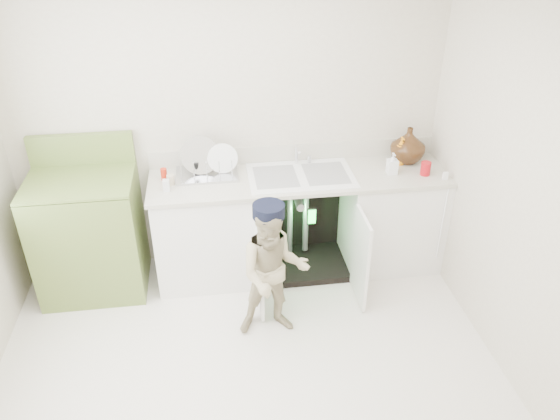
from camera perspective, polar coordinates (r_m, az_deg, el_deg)
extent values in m
plane|color=silver|center=(3.95, -3.16, -16.82)|extent=(3.50, 3.50, 0.00)
cube|color=beige|center=(4.49, -5.41, 8.84)|extent=(3.50, 2.50, 0.02)
cube|color=beige|center=(3.68, 24.48, 0.88)|extent=(2.50, 3.00, 0.02)
cube|color=white|center=(4.59, -7.81, -2.30)|extent=(0.80, 0.60, 0.86)
cube|color=white|center=(4.84, 11.45, -0.83)|extent=(0.80, 0.60, 0.86)
cube|color=black|center=(4.88, 1.53, 0.11)|extent=(0.80, 0.06, 0.86)
cube|color=black|center=(4.87, 1.99, -5.55)|extent=(0.80, 0.60, 0.06)
cylinder|color=gray|center=(4.71, 1.03, -0.79)|extent=(0.05, 0.05, 0.70)
cylinder|color=gray|center=(4.73, 2.71, -0.66)|extent=(0.05, 0.05, 0.70)
cylinder|color=gray|center=(4.59, 2.01, 0.76)|extent=(0.07, 0.18, 0.07)
cube|color=white|center=(4.21, -2.16, -5.93)|extent=(0.03, 0.40, 0.76)
cube|color=white|center=(4.35, 8.42, -4.98)|extent=(0.02, 0.40, 0.76)
cube|color=beige|center=(4.42, 2.18, 3.42)|extent=(2.44, 0.64, 0.03)
cube|color=beige|center=(4.64, 1.59, 6.03)|extent=(2.44, 0.02, 0.15)
cube|color=white|center=(4.42, 2.19, 3.53)|extent=(0.85, 0.55, 0.02)
cube|color=gray|center=(4.39, -0.45, 3.48)|extent=(0.34, 0.40, 0.01)
cube|color=gray|center=(4.45, 4.79, 3.81)|extent=(0.34, 0.40, 0.01)
cylinder|color=silver|center=(4.57, 1.73, 5.84)|extent=(0.03, 0.03, 0.17)
cylinder|color=silver|center=(4.49, 1.87, 6.39)|extent=(0.02, 0.14, 0.02)
cylinder|color=silver|center=(4.61, 3.08, 5.35)|extent=(0.04, 0.04, 0.06)
cylinder|color=white|center=(4.65, 16.63, -1.24)|extent=(0.01, 0.01, 0.70)
cube|color=white|center=(4.54, 16.90, 3.43)|extent=(0.04, 0.02, 0.06)
cube|color=silver|center=(4.46, -7.63, 3.76)|extent=(0.50, 0.33, 0.02)
cylinder|color=silver|center=(4.44, -8.29, 4.86)|extent=(0.31, 0.11, 0.30)
cylinder|color=white|center=(4.43, -5.98, 4.78)|extent=(0.24, 0.06, 0.24)
cylinder|color=silver|center=(4.34, -10.30, 3.96)|extent=(0.01, 0.01, 0.14)
cylinder|color=silver|center=(4.34, -8.98, 4.06)|extent=(0.01, 0.01, 0.14)
cylinder|color=silver|center=(4.33, -7.67, 4.15)|extent=(0.01, 0.01, 0.14)
cylinder|color=silver|center=(4.33, -6.36, 4.25)|extent=(0.01, 0.01, 0.14)
cylinder|color=silver|center=(4.34, -5.04, 4.34)|extent=(0.01, 0.01, 0.14)
imported|color=#442213|center=(4.72, 13.25, 6.63)|extent=(0.29, 0.29, 0.30)
imported|color=orange|center=(4.67, 12.52, 6.05)|extent=(0.09, 0.09, 0.24)
imported|color=white|center=(4.51, 11.68, 4.78)|extent=(0.08, 0.08, 0.18)
cylinder|color=#B60F17|center=(4.56, 14.97, 4.21)|extent=(0.08, 0.08, 0.11)
cylinder|color=red|center=(4.42, -12.03, 3.66)|extent=(0.05, 0.05, 0.10)
cylinder|color=#C8B392|center=(4.35, -11.35, 3.12)|extent=(0.06, 0.06, 0.08)
cylinder|color=black|center=(4.44, -8.72, 4.26)|extent=(0.04, 0.04, 0.12)
cube|color=silver|center=(4.26, -11.80, 2.54)|extent=(0.05, 0.05, 0.09)
cube|color=olive|center=(4.65, -19.22, -2.62)|extent=(0.81, 0.65, 0.98)
cube|color=olive|center=(4.41, -20.32, 2.88)|extent=(0.81, 0.65, 0.02)
cube|color=olive|center=(4.61, -20.03, 5.98)|extent=(0.81, 0.06, 0.26)
cylinder|color=black|center=(4.32, -23.26, 1.60)|extent=(0.18, 0.18, 0.02)
cylinder|color=silver|center=(4.32, -23.29, 1.74)|extent=(0.21, 0.21, 0.01)
cylinder|color=black|center=(4.60, -22.43, 3.52)|extent=(0.18, 0.18, 0.02)
cylinder|color=silver|center=(4.60, -22.46, 3.65)|extent=(0.21, 0.21, 0.01)
cylinder|color=black|center=(4.23, -18.01, 2.02)|extent=(0.18, 0.18, 0.02)
cylinder|color=silver|center=(4.22, -18.03, 2.17)|extent=(0.21, 0.21, 0.01)
cylinder|color=black|center=(4.51, -17.48, 3.96)|extent=(0.18, 0.18, 0.02)
cylinder|color=silver|center=(4.51, -17.50, 4.09)|extent=(0.21, 0.21, 0.01)
imported|color=tan|center=(3.93, -0.69, -6.53)|extent=(0.53, 0.41, 1.07)
cylinder|color=black|center=(3.64, -0.74, -0.20)|extent=(0.22, 0.22, 0.09)
cube|color=black|center=(3.75, -0.90, 0.12)|extent=(0.17, 0.09, 0.01)
cube|color=black|center=(4.22, 3.34, -0.65)|extent=(0.07, 0.01, 0.14)
cube|color=#26F23F|center=(4.21, 3.36, -0.71)|extent=(0.06, 0.00, 0.12)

